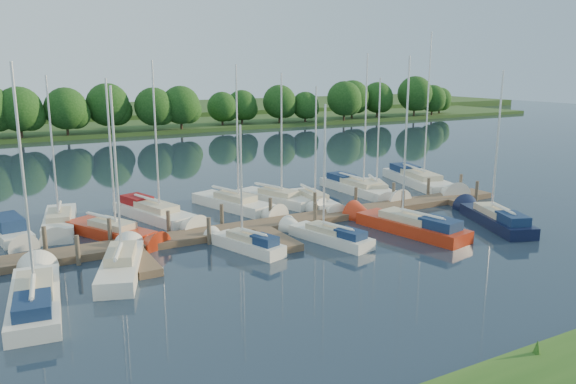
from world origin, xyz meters
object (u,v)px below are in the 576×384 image
motorboat (10,233)px  sailboat_s_2 (247,245)px  sailboat_n_5 (236,206)px  dock (260,230)px

motorboat → sailboat_s_2: (11.43, -8.90, -0.02)m
motorboat → sailboat_n_5: (14.66, -0.15, -0.06)m
motorboat → sailboat_s_2: bearing=132.6°
dock → sailboat_s_2: 3.43m
dock → sailboat_n_5: (1.06, 6.09, 0.08)m
dock → sailboat_s_2: bearing=-129.1°
motorboat → sailboat_s_2: 14.48m
dock → motorboat: motorboat is taller
sailboat_s_2 → motorboat: bearing=123.7°
motorboat → sailboat_n_5: size_ratio=0.57×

